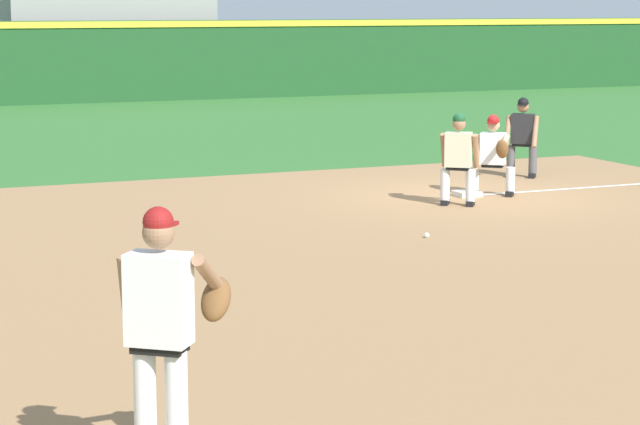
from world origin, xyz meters
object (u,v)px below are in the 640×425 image
(pitcher, at_px, (164,328))
(baseball, at_px, (427,235))
(first_baseman, at_px, (493,152))
(first_base_bag, at_px, (467,194))
(baserunner, at_px, (458,156))
(umpire, at_px, (522,134))

(pitcher, bearing_deg, baseball, 50.99)
(first_baseman, bearing_deg, first_base_bag, 162.23)
(pitcher, height_order, baserunner, pitcher)
(pitcher, bearing_deg, first_baseman, 49.51)
(first_base_bag, distance_m, baseball, 3.82)
(first_baseman, bearing_deg, baseball, -133.88)
(first_baseman, bearing_deg, umpire, 46.21)
(first_base_bag, distance_m, umpire, 2.71)
(baseball, height_order, umpire, umpire)
(first_baseman, relative_size, umpire, 0.92)
(baseball, height_order, baserunner, baserunner)
(baserunner, bearing_deg, first_base_bag, 51.72)
(pitcher, bearing_deg, first_base_bag, 51.27)
(baseball, xyz_separation_m, pitcher, (-5.72, -7.07, 1.02))
(pitcher, relative_size, baserunner, 1.27)
(first_base_bag, distance_m, pitcher, 12.95)
(baseball, relative_size, pitcher, 0.04)
(first_baseman, bearing_deg, baserunner, -147.55)
(first_baseman, height_order, umpire, umpire)
(first_baseman, bearing_deg, pitcher, -130.49)
(baseball, xyz_separation_m, baserunner, (1.74, 2.22, 0.76))
(first_base_bag, xyz_separation_m, first_baseman, (0.41, -0.13, 0.69))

